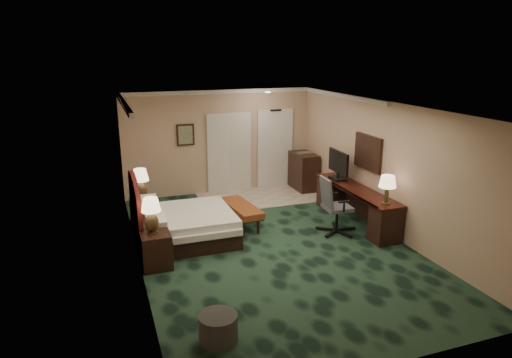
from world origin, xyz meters
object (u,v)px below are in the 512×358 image
object	(u,v)px
nightstand_near	(156,250)
nightstand_far	(141,211)
desk	(355,205)
ottoman	(218,328)
lamp_far	(141,184)
minibar	(303,171)
lamp_near	(151,215)
desk_chair	(338,205)
tv	(338,165)
bed_bench	(241,215)
bed	(187,226)

from	to	relation	value
nightstand_near	nightstand_far	world-z (taller)	nightstand_near
nightstand_near	desk	bearing A→B (deg)	8.80
nightstand_near	ottoman	xyz separation A→B (m)	(0.48, -2.42, -0.13)
lamp_far	minibar	bearing A→B (deg)	14.49
nightstand_far	lamp_near	xyz separation A→B (m)	(0.00, -2.21, 0.68)
nightstand_near	desk_chair	distance (m)	3.78
desk	tv	distance (m)	1.05
bed_bench	desk_chair	bearing A→B (deg)	-37.69
bed	tv	size ratio (longest dim) A/B	2.09
bed	lamp_near	size ratio (longest dim) A/B	2.88
nightstand_near	lamp_far	size ratio (longest dim) A/B	0.92
desk	ottoman	bearing A→B (deg)	-141.74
ottoman	desk	size ratio (longest dim) A/B	0.19
nightstand_far	minibar	bearing A→B (deg)	14.05
nightstand_far	desk_chair	size ratio (longest dim) A/B	0.45
bed	lamp_far	distance (m)	1.55
tv	lamp_far	bearing A→B (deg)	172.31
lamp_near	minibar	size ratio (longest dim) A/B	0.64
lamp_far	bed_bench	world-z (taller)	lamp_far
bed	lamp_far	world-z (taller)	lamp_far
desk	tv	size ratio (longest dim) A/B	3.13
bed_bench	desk	world-z (taller)	desk
nightstand_far	lamp_far	bearing A→B (deg)	-34.64
bed	lamp_far	bearing A→B (deg)	120.92
tv	bed	bearing A→B (deg)	-170.52
desk	desk_chair	world-z (taller)	desk_chair
ottoman	minibar	size ratio (longest dim) A/B	0.52
lamp_far	desk	world-z (taller)	lamp_far
lamp_far	minibar	xyz separation A→B (m)	(4.41, 1.14, -0.39)
lamp_far	desk	bearing A→B (deg)	-19.11
tv	minibar	size ratio (longest dim) A/B	0.88
bed	bed_bench	xyz separation A→B (m)	(1.26, 0.39, -0.06)
nightstand_far	lamp_near	world-z (taller)	lamp_near
lamp_near	bed	bearing A→B (deg)	50.97
bed_bench	tv	distance (m)	2.53
bed_bench	tv	xyz separation A→B (m)	(2.37, 0.06, 0.90)
tv	lamp_near	bearing A→B (deg)	-159.91
ottoman	minibar	xyz separation A→B (m)	(3.94, 5.77, 0.31)
bed	desk_chair	xyz separation A→B (m)	(3.02, -0.66, 0.31)
nightstand_near	minibar	xyz separation A→B (m)	(4.42, 3.35, 0.18)
nightstand_far	lamp_far	size ratio (longest dim) A/B	0.79
desk_chair	ottoman	bearing A→B (deg)	-136.98
tv	minibar	bearing A→B (deg)	91.07
bed_bench	tv	bearing A→B (deg)	-5.20
desk	bed	bearing A→B (deg)	175.35
ottoman	desk_chair	xyz separation A→B (m)	(3.28, 2.74, 0.42)
nightstand_far	bed_bench	xyz separation A→B (m)	(2.04, -0.87, -0.04)
tv	ottoman	bearing A→B (deg)	-132.91
bed_bench	minibar	size ratio (longest dim) A/B	1.37
ottoman	bed	bearing A→B (deg)	85.57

